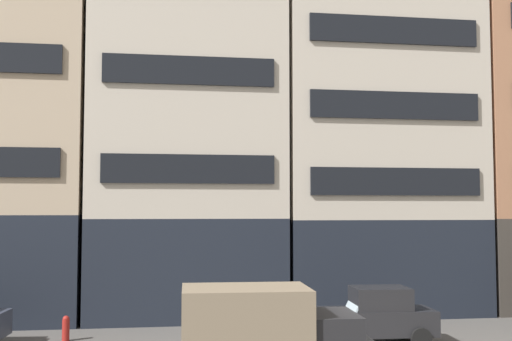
% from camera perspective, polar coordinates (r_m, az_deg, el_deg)
% --- Properties ---
extents(building_center_left, '(8.30, 5.68, 15.85)m').
position_cam_1_polar(building_center_left, '(26.57, -6.34, 4.25)').
color(building_center_left, black).
rests_on(building_center_left, ground_plane).
extents(building_center_right, '(8.85, 5.68, 16.68)m').
position_cam_1_polar(building_center_right, '(28.13, 10.71, 4.70)').
color(building_center_right, black).
rests_on(building_center_right, ground_plane).
extents(delivery_truck_near, '(4.41, 2.26, 2.62)m').
position_cam_1_polar(delivery_truck_near, '(14.34, 1.43, -15.32)').
color(delivery_truck_near, black).
rests_on(delivery_truck_near, ground_plane).
extents(sedan_light, '(3.79, 2.03, 1.83)m').
position_cam_1_polar(sedan_light, '(21.11, 11.00, -12.89)').
color(sedan_light, black).
rests_on(sedan_light, ground_plane).
extents(fire_hydrant_curbside, '(0.24, 0.24, 0.83)m').
position_cam_1_polar(fire_hydrant_curbside, '(22.22, -16.99, -13.60)').
color(fire_hydrant_curbside, maroon).
rests_on(fire_hydrant_curbside, ground_plane).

